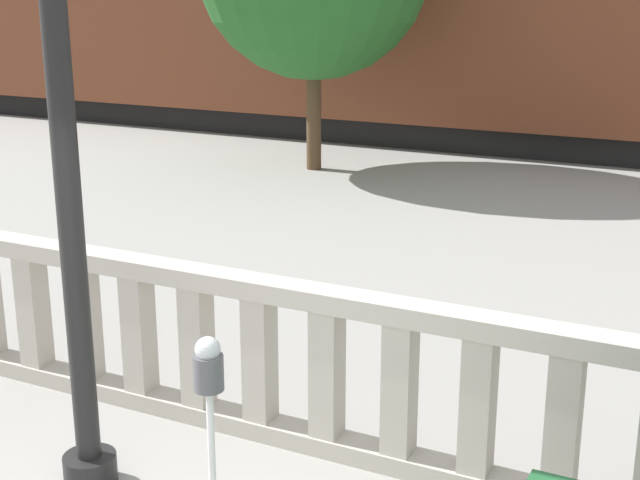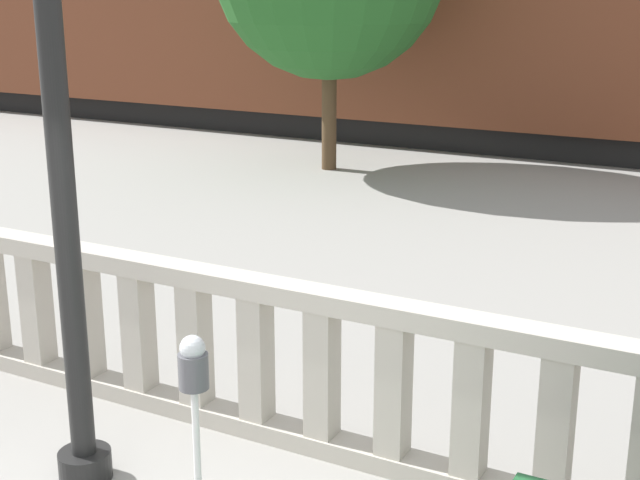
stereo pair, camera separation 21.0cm
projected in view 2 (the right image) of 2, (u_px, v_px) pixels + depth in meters
The scene contains 3 objects.
balustrade at pixel (322, 373), 6.27m from camera, with size 16.03×0.24×1.24m.
parking_meter at pixel (194, 391), 4.66m from camera, with size 0.16×0.16×1.51m.
train_near at pixel (386, 53), 19.41m from camera, with size 28.75×3.14×4.05m.
Camera 2 is at (2.74, -2.51, 3.25)m, focal length 50.00 mm.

